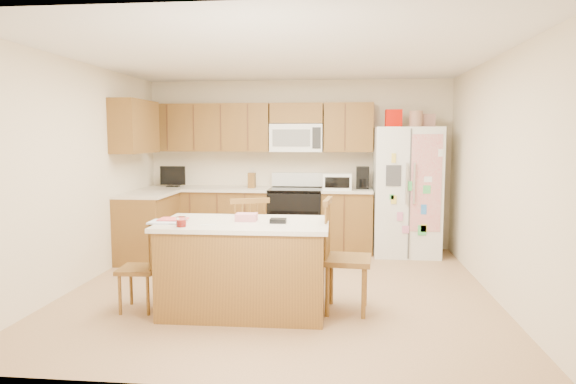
# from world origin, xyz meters

# --- Properties ---
(ground) EXTENTS (4.50, 4.50, 0.00)m
(ground) POSITION_xyz_m (0.00, 0.00, 0.00)
(ground) COLOR #97754A
(ground) RESTS_ON ground
(room_shell) EXTENTS (4.60, 4.60, 2.52)m
(room_shell) POSITION_xyz_m (0.00, 0.00, 1.44)
(room_shell) COLOR beige
(room_shell) RESTS_ON ground
(cabinetry) EXTENTS (3.36, 1.56, 2.15)m
(cabinetry) POSITION_xyz_m (-0.98, 1.79, 0.91)
(cabinetry) COLOR brown
(cabinetry) RESTS_ON ground
(stove) EXTENTS (0.76, 0.65, 1.13)m
(stove) POSITION_xyz_m (0.00, 1.94, 0.47)
(stove) COLOR black
(stove) RESTS_ON ground
(refrigerator) EXTENTS (0.90, 0.79, 2.04)m
(refrigerator) POSITION_xyz_m (1.57, 1.87, 0.92)
(refrigerator) COLOR white
(refrigerator) RESTS_ON ground
(island) EXTENTS (1.67, 0.95, 0.96)m
(island) POSITION_xyz_m (-0.25, -0.74, 0.44)
(island) COLOR brown
(island) RESTS_ON ground
(windsor_chair_left) EXTENTS (0.38, 0.39, 0.87)m
(windsor_chair_left) POSITION_xyz_m (-1.25, -0.80, 0.41)
(windsor_chair_left) COLOR brown
(windsor_chair_left) RESTS_ON ground
(windsor_chair_back) EXTENTS (0.57, 0.55, 1.03)m
(windsor_chair_back) POSITION_xyz_m (-0.35, -0.07, 0.49)
(windsor_chair_back) COLOR brown
(windsor_chair_back) RESTS_ON ground
(windsor_chair_right) EXTENTS (0.48, 0.50, 1.08)m
(windsor_chair_right) POSITION_xyz_m (0.69, -0.63, 0.51)
(windsor_chair_right) COLOR brown
(windsor_chair_right) RESTS_ON ground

